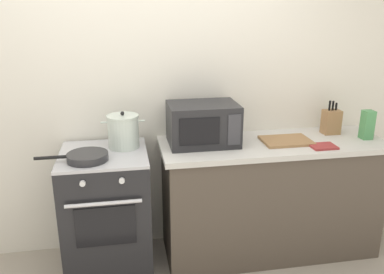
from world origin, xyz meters
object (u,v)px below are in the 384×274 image
at_px(stock_pot, 123,131).
at_px(cutting_board, 286,141).
at_px(stove, 107,212).
at_px(microwave, 203,124).
at_px(frying_pan, 87,157).
at_px(pasta_box, 367,125).
at_px(knife_block, 331,122).
at_px(oven_mitt, 323,146).

distance_m(stock_pot, cutting_board, 1.20).
relative_size(stock_pot, cutting_board, 0.85).
xyz_separation_m(stove, stock_pot, (0.15, 0.10, 0.58)).
height_order(microwave, cutting_board, microwave).
height_order(frying_pan, cutting_board, frying_pan).
bearing_deg(stock_pot, frying_pan, -137.80).
bearing_deg(stock_pot, pasta_box, -3.98).
height_order(knife_block, oven_mitt, knife_block).
height_order(cutting_board, oven_mitt, cutting_board).
bearing_deg(microwave, knife_block, 3.38).
bearing_deg(cutting_board, stove, -179.95).
height_order(stove, knife_block, knife_block).
xyz_separation_m(microwave, oven_mitt, (0.83, -0.24, -0.14)).
bearing_deg(cutting_board, knife_block, 18.09).
xyz_separation_m(stove, oven_mitt, (1.55, -0.16, 0.47)).
xyz_separation_m(stock_pot, oven_mitt, (1.41, -0.26, -0.11)).
xyz_separation_m(stock_pot, frying_pan, (-0.25, -0.22, -0.09)).
distance_m(stove, stock_pot, 0.60).
bearing_deg(cutting_board, pasta_box, -2.73).
xyz_separation_m(stock_pot, microwave, (0.57, -0.02, 0.03)).
relative_size(stock_pot, knife_block, 1.15).
distance_m(cutting_board, pasta_box, 0.64).
height_order(frying_pan, oven_mitt, frying_pan).
height_order(cutting_board, knife_block, knife_block).
height_order(knife_block, pasta_box, knife_block).
height_order(frying_pan, microwave, microwave).
bearing_deg(oven_mitt, knife_block, 54.33).
distance_m(stove, cutting_board, 1.42).
bearing_deg(stock_pot, microwave, -1.89).
relative_size(stock_pot, frying_pan, 0.66).
bearing_deg(oven_mitt, microwave, 164.06).
bearing_deg(cutting_board, stock_pot, 175.35).
height_order(cutting_board, pasta_box, pasta_box).
distance_m(stock_pot, frying_pan, 0.35).
height_order(stove, stock_pot, stock_pot).
distance_m(cutting_board, oven_mitt, 0.27).
xyz_separation_m(microwave, pasta_box, (1.25, -0.11, -0.04)).
bearing_deg(stock_pot, oven_mitt, -10.36).
height_order(stock_pot, pasta_box, stock_pot).
distance_m(frying_pan, pasta_box, 2.07).
bearing_deg(pasta_box, cutting_board, 177.27).
relative_size(stock_pot, microwave, 0.62).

